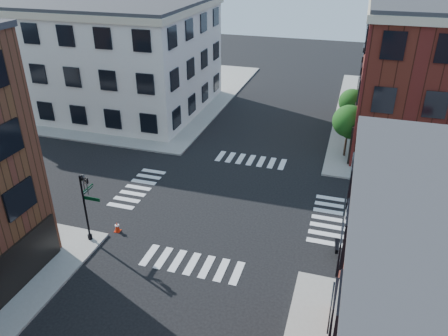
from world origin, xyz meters
TOP-DOWN VIEW (x-y plane):
  - ground at (0.00, 0.00)m, footprint 120.00×120.00m
  - sidewalk_nw at (-21.00, 21.00)m, footprint 30.00×30.00m
  - building_nw at (-19.00, 16.00)m, footprint 22.00×16.00m
  - tree_near at (7.56, 9.98)m, footprint 2.69×2.69m
  - tree_far at (7.56, 15.98)m, footprint 2.43×2.43m
  - signal_pole at (-6.72, -6.68)m, footprint 1.29×1.24m
  - box_truck at (12.89, -3.14)m, footprint 9.43×3.62m
  - traffic_cone at (-5.70, -5.41)m, footprint 0.39×0.39m

SIDE VIEW (x-z plane):
  - ground at x=0.00m, z-range 0.00..0.00m
  - sidewalk_nw at x=-21.00m, z-range 0.00..0.15m
  - traffic_cone at x=-5.70m, z-range -0.01..0.67m
  - box_truck at x=12.89m, z-range 0.08..4.27m
  - signal_pole at x=-6.72m, z-range 0.56..5.16m
  - tree_far at x=7.56m, z-range 0.84..4.91m
  - tree_near at x=7.56m, z-range 0.91..5.41m
  - building_nw at x=-19.00m, z-range 0.00..11.00m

